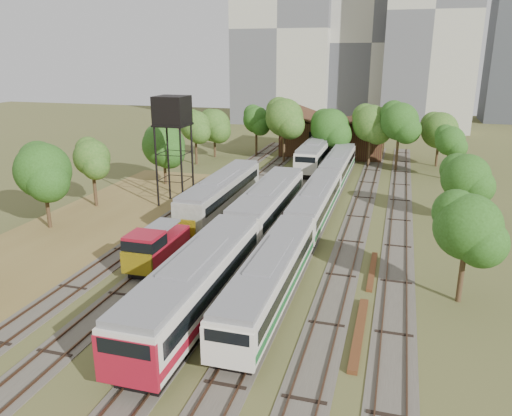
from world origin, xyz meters
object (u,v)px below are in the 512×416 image
(water_tower, at_px, (172,114))
(shunter_locomotive, at_px, (157,247))
(railcar_red_set, at_px, (239,238))
(railcar_green_set, at_px, (315,204))

(water_tower, bearing_deg, shunter_locomotive, -70.21)
(shunter_locomotive, bearing_deg, railcar_red_set, 21.04)
(railcar_green_set, bearing_deg, shunter_locomotive, -125.75)
(railcar_red_set, height_order, shunter_locomotive, railcar_red_set)
(railcar_green_set, height_order, shunter_locomotive, railcar_green_set)
(railcar_green_set, xyz_separation_m, shunter_locomotive, (-10.00, -13.89, -0.30))
(shunter_locomotive, xyz_separation_m, water_tower, (-5.73, 15.93, 8.28))
(railcar_green_set, bearing_deg, railcar_red_set, -109.05)
(railcar_green_set, relative_size, water_tower, 4.47)
(shunter_locomotive, bearing_deg, railcar_green_set, 54.25)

